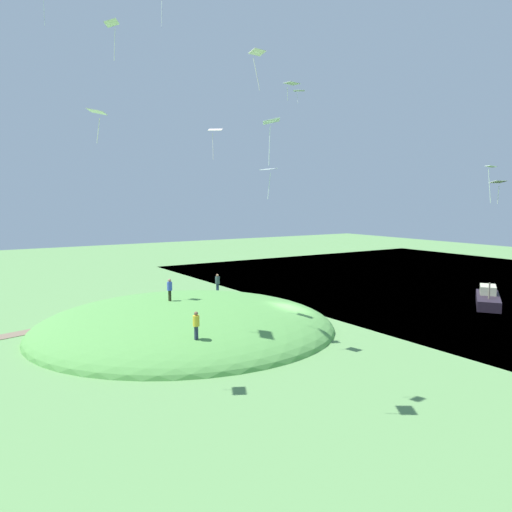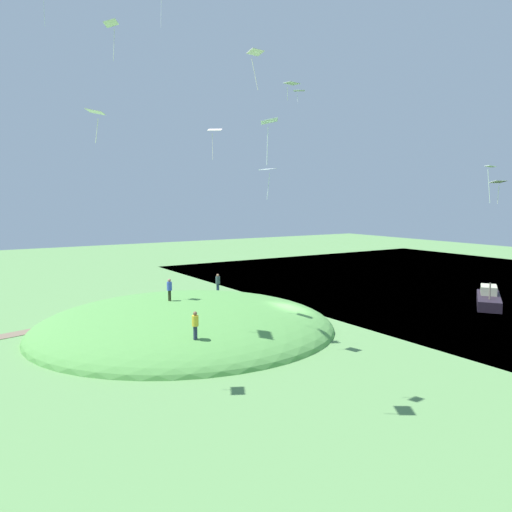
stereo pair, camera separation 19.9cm
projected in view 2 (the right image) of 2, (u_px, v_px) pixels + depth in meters
The scene contains 16 objects.
ground_plane at pixel (292, 327), 40.24m from camera, with size 160.00×160.00×0.00m, color #5E904F.
grass_hill at pixel (185, 329), 39.61m from camera, with size 23.47×22.62×4.63m, color #569747.
boat_on_lake at pixel (489, 299), 48.45m from camera, with size 6.93×5.68×2.47m.
person_with_child at pixel (169, 287), 38.91m from camera, with size 0.49×0.49×1.72m.
person_walking_path at pixel (218, 281), 49.47m from camera, with size 0.61×0.61×1.82m.
person_near_shore at pixel (195, 322), 31.04m from camera, with size 0.52×0.52×1.74m.
kite_0 at pixel (255, 55), 23.59m from camera, with size 0.78×0.66×1.77m.
kite_1 at pixel (268, 171), 32.67m from camera, with size 0.87×1.09×1.99m.
kite_2 at pixel (490, 171), 29.23m from camera, with size 0.67×0.74×2.15m.
kite_3 at pixel (292, 84), 39.64m from camera, with size 1.31×1.03×1.32m.
kite_4 at pixel (111, 25), 30.36m from camera, with size 1.17×1.30×2.29m.
kite_5 at pixel (96, 113), 25.02m from camera, with size 1.25×1.39×1.59m.
kite_6 at pixel (299, 91), 43.48m from camera, with size 1.17×1.13×1.09m.
kite_7 at pixel (215, 132), 36.37m from camera, with size 1.19×1.14×2.25m.
kite_9 at pixel (498, 183), 33.80m from camera, with size 1.12×0.88×1.55m.
kite_11 at pixel (269, 123), 22.58m from camera, with size 1.22×1.31×2.07m.
Camera 2 is at (23.52, 31.70, 10.09)m, focal length 35.69 mm.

